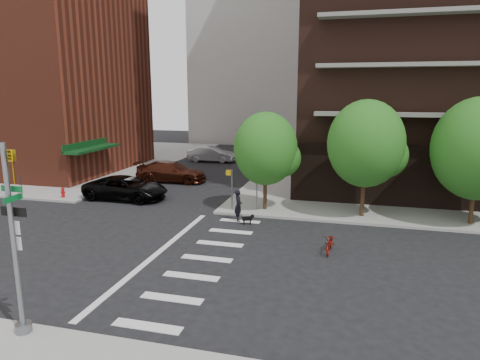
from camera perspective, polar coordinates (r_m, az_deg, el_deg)
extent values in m
plane|color=black|center=(21.24, -12.20, -9.43)|extent=(120.00, 120.00, 0.00)
cube|color=gray|center=(53.65, -24.41, 2.70)|extent=(31.00, 33.00, 0.15)
cube|color=silver|center=(15.16, -12.25, -18.53)|extent=(2.40, 0.50, 0.01)
cube|color=silver|center=(16.74, -9.06, -15.32)|extent=(2.40, 0.50, 0.01)
cube|color=silver|center=(18.40, -6.51, -12.65)|extent=(2.40, 0.50, 0.01)
cube|color=silver|center=(20.12, -4.42, -10.40)|extent=(2.40, 0.50, 0.01)
cube|color=silver|center=(21.89, -2.69, -8.50)|extent=(2.40, 0.50, 0.01)
cube|color=silver|center=(23.69, -1.24, -6.88)|extent=(2.40, 0.50, 0.01)
cube|color=silver|center=(25.53, 0.00, -5.49)|extent=(2.40, 0.50, 0.01)
cube|color=silver|center=(21.02, -10.97, -9.59)|extent=(0.30, 13.00, 0.01)
cube|color=black|center=(42.84, 26.50, 3.27)|extent=(25.50, 25.50, 4.00)
cube|color=maroon|center=(47.38, -27.31, 13.63)|extent=(20.00, 15.00, 20.00)
cube|color=#0C3814|center=(37.10, -19.00, 3.98)|extent=(1.40, 6.00, 0.20)
cylinder|color=#301E11|center=(27.32, 3.36, -1.53)|extent=(0.24, 0.24, 2.30)
sphere|color=#235B19|center=(26.82, 3.44, 4.19)|extent=(4.00, 4.00, 4.00)
cylinder|color=#301E11|center=(26.80, 16.05, -1.92)|extent=(0.24, 0.24, 2.60)
sphere|color=#235B19|center=(26.26, 16.44, 4.67)|extent=(4.50, 4.50, 4.50)
cylinder|color=#301E11|center=(27.67, 28.55, -2.81)|extent=(0.24, 0.24, 2.30)
sphere|color=#235B19|center=(27.13, 29.20, 3.65)|extent=(5.00, 5.00, 5.00)
cylinder|color=slate|center=(14.67, -27.94, -7.27)|extent=(0.16, 0.16, 6.00)
cylinder|color=slate|center=(15.77, -26.90, -17.14)|extent=(0.50, 0.50, 0.30)
imported|color=gold|center=(13.97, -28.09, 1.56)|extent=(0.16, 0.20, 1.00)
cube|color=#0A5926|center=(14.37, -28.15, -1.04)|extent=(0.75, 0.02, 0.18)
cube|color=#0A5926|center=(14.22, -28.01, -2.19)|extent=(0.02, 0.75, 0.18)
cube|color=black|center=(14.51, -27.96, -3.76)|extent=(0.90, 0.02, 0.28)
cube|color=silver|center=(14.64, -27.77, -5.65)|extent=(0.32, 0.02, 0.42)
cube|color=silver|center=(14.78, -27.59, -7.51)|extent=(0.32, 0.02, 0.42)
cylinder|color=slate|center=(27.08, -1.08, -1.31)|extent=(0.10, 0.10, 2.60)
cube|color=gold|center=(26.90, -1.50, 1.00)|extent=(0.32, 0.25, 0.32)
cylinder|color=slate|center=(27.24, 2.25, -1.67)|extent=(0.08, 0.08, 2.20)
cube|color=gold|center=(26.90, 2.19, 0.12)|extent=(0.64, 0.02, 0.64)
cylinder|color=#A50C0C|center=(32.90, -22.52, -1.65)|extent=(0.22, 0.22, 0.60)
sphere|color=#A50C0C|center=(32.84, -22.57, -1.12)|extent=(0.24, 0.24, 0.24)
cylinder|color=black|center=(35.06, -27.13, -0.85)|extent=(0.05, 0.05, 1.10)
cube|color=black|center=(34.94, -27.23, 0.21)|extent=(0.10, 0.08, 0.22)
imported|color=black|center=(31.44, -14.98, -1.03)|extent=(2.85, 6.00, 1.65)
imported|color=#3E180E|center=(36.71, -9.15, 1.10)|extent=(2.71, 6.09, 1.74)
imported|color=#ABACB2|center=(46.61, -3.82, 3.45)|extent=(1.91, 5.14, 1.68)
imported|color=maroon|center=(21.10, 11.91, -8.20)|extent=(0.75, 1.83, 0.94)
imported|color=black|center=(25.29, -0.22, -3.43)|extent=(0.81, 0.66, 1.90)
cube|color=black|center=(24.81, 0.96, -5.15)|extent=(0.59, 0.38, 0.22)
cube|color=black|center=(24.81, 1.68, -4.83)|extent=(0.20, 0.18, 0.16)
cylinder|color=black|center=(24.89, 1.37, -5.66)|extent=(0.06, 0.06, 0.25)
cylinder|color=black|center=(24.87, 0.55, -5.68)|extent=(0.06, 0.06, 0.25)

